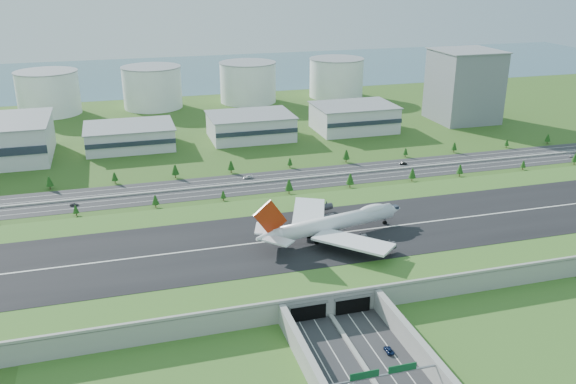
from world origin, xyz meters
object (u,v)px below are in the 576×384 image
object	(u,v)px
car_2	(389,350)
fuel_tank_a	(48,93)
car_6	(575,156)
car_5	(403,163)
car_4	(74,204)
boeing_747	(333,223)
office_tower	(464,86)
car_7	(248,177)

from	to	relation	value
car_2	fuel_tank_a	bearing A→B (deg)	-69.39
car_2	car_6	distance (m)	261.96
fuel_tank_a	car_5	distance (m)	305.52
car_2	car_4	bearing A→B (deg)	-55.54
boeing_747	car_6	distance (m)	218.56
office_tower	boeing_747	bearing A→B (deg)	-132.68
car_7	car_6	bearing A→B (deg)	74.93
fuel_tank_a	boeing_747	distance (m)	341.54
car_2	car_5	world-z (taller)	car_5
car_6	car_7	distance (m)	215.12
car_4	car_7	world-z (taller)	car_7
fuel_tank_a	car_7	bearing A→B (deg)	-59.03
car_5	car_7	xyz separation A→B (m)	(-99.93, 1.75, 0.09)
fuel_tank_a	car_5	size ratio (longest dim) A/B	10.96
car_4	car_7	xyz separation A→B (m)	(96.86, 16.96, 0.08)
car_5	car_7	distance (m)	99.94
fuel_tank_a	car_4	world-z (taller)	fuel_tank_a
car_4	car_6	distance (m)	311.12
office_tower	car_2	distance (m)	331.44
office_tower	car_6	world-z (taller)	office_tower
car_2	car_7	size ratio (longest dim) A/B	0.85
car_4	car_7	bearing A→B (deg)	-81.72
office_tower	car_2	xyz separation A→B (m)	(-188.99, -270.96, -26.69)
car_5	car_7	size ratio (longest dim) A/B	0.79
car_4	car_6	xyz separation A→B (m)	(311.11, -2.31, 0.10)
office_tower	car_4	xyz separation A→B (m)	(-293.30, -107.86, -26.62)
car_6	car_7	world-z (taller)	car_6
car_2	boeing_747	bearing A→B (deg)	-93.49
office_tower	boeing_747	world-z (taller)	office_tower
boeing_747	car_4	bearing A→B (deg)	129.02
car_5	car_6	xyz separation A→B (m)	(114.32, -17.52, 0.11)
car_2	car_7	bearing A→B (deg)	-85.77
office_tower	car_6	bearing A→B (deg)	-80.82
office_tower	car_2	bearing A→B (deg)	-124.89
car_7	boeing_747	bearing A→B (deg)	-2.27
car_2	car_6	size ratio (longest dim) A/B	0.80
car_2	car_5	bearing A→B (deg)	-115.55
car_5	car_7	bearing A→B (deg)	-76.61
boeing_747	car_7	size ratio (longest dim) A/B	12.64
car_2	car_7	xyz separation A→B (m)	(-7.45, 180.06, 0.16)
fuel_tank_a	car_6	world-z (taller)	fuel_tank_a
fuel_tank_a	car_5	bearing A→B (deg)	-42.90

